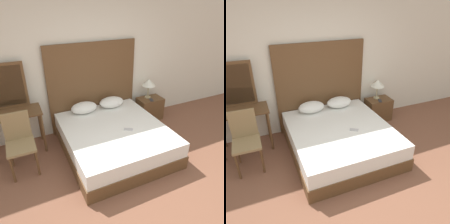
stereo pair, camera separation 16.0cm
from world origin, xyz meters
The scene contains 13 objects.
ground_plane centered at (0.00, 0.00, 0.00)m, with size 16.00×16.00×0.00m, color brown.
wall_back centered at (0.00, 2.30, 1.35)m, with size 10.00×0.06×2.70m.
bed centered at (0.11, 1.25, 0.24)m, with size 1.72×1.90×0.49m.
headboard centered at (0.11, 2.22, 0.88)m, with size 1.80×0.05×1.76m.
pillow_left centered at (-0.18, 1.98, 0.59)m, with size 0.51×0.33×0.21m.
pillow_right centered at (0.40, 1.98, 0.59)m, with size 0.51×0.33×0.21m.
phone_on_bed centered at (0.29, 1.07, 0.49)m, with size 0.16×0.14×0.01m.
nightstand centered at (1.35, 1.97, 0.25)m, with size 0.54×0.36×0.50m.
table_lamp centered at (1.32, 2.04, 0.84)m, with size 0.30×0.30×0.42m.
phone_on_nightstand centered at (1.31, 1.88, 0.50)m, with size 0.12×0.17×0.01m.
vanity_desk centered at (-1.42, 1.95, 0.63)m, with size 0.89×0.49×0.78m.
vanity_mirror centered at (-1.42, 2.17, 1.17)m, with size 0.59×0.03×0.78m.
chair centered at (-1.41, 1.46, 0.55)m, with size 0.42×0.46×0.95m.
Camera 2 is at (-1.16, -1.71, 2.48)m, focal length 35.00 mm.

